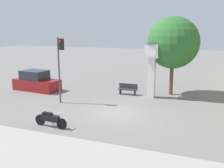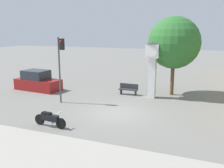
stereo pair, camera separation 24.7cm
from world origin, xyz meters
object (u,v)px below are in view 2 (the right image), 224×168
Objects in this scene: parked_car at (38,82)px; clock_tower at (153,61)px; traffic_light at (61,59)px; motorcycle at (50,119)px; bench at (129,89)px; street_tree at (174,43)px.

clock_tower is at bearing 11.65° from parked_car.
traffic_light reaches higher than clock_tower.
motorcycle is at bearing -43.21° from parked_car.
traffic_light is (-5.87, -3.96, 0.32)m from clock_tower.
clock_tower is at bearing 68.98° from motorcycle.
clock_tower reaches higher than bench.
traffic_light reaches higher than parked_car.
traffic_light is at bearing 118.54° from motorcycle.
motorcycle is 0.43× the size of traffic_light.
traffic_light is at bearing -27.20° from parked_car.
street_tree is 1.49× the size of parked_car.
clock_tower is 0.69× the size of street_tree.
clock_tower is 3.21m from bench.
traffic_light is 0.75× the size of street_tree.
clock_tower is 1.03× the size of parked_car.
motorcycle is at bearing -65.27° from traffic_light.
bench is at bearing 47.20° from traffic_light.
parked_car is at bearing -173.19° from clock_tower.
parked_car reaches higher than bench.
clock_tower is at bearing -5.53° from bench.
street_tree reaches higher than bench.
bench is at bearing 174.47° from clock_tower.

